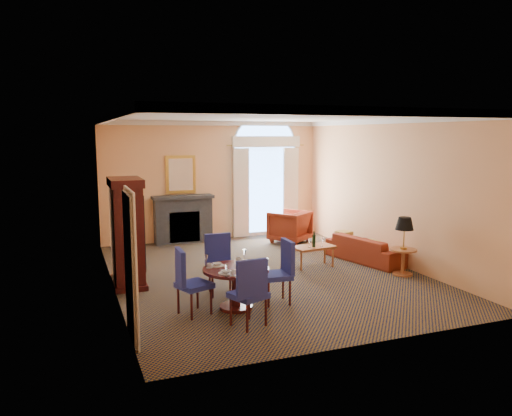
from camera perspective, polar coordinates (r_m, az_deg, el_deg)
name	(u,v)px	position (r m, az deg, el deg)	size (l,w,h in m)	color
ground	(265,273)	(10.39, 0.99, -7.49)	(7.50, 7.50, 0.00)	black
room_envelope	(252,150)	(10.61, -0.45, 6.59)	(6.04, 7.52, 3.45)	#F7B376
armoire	(127,234)	(9.70, -14.54, -2.92)	(0.59, 1.04, 2.04)	black
dining_table	(236,278)	(8.24, -2.31, -8.02)	(1.09, 1.09, 0.89)	black
dining_chair_north	(220,260)	(9.05, -4.18, -5.92)	(0.54, 0.54, 1.07)	navy
dining_chair_south	(250,288)	(7.40, -0.69, -9.18)	(0.62, 0.62, 1.07)	navy
dining_chair_east	(282,267)	(8.54, 2.96, -6.78)	(0.53, 0.52, 1.07)	navy
dining_chair_west	(188,278)	(8.00, -7.81, -7.89)	(0.61, 0.61, 1.07)	navy
sofa	(367,249)	(11.60, 12.56, -4.56)	(1.95, 0.76, 0.57)	maroon
armchair	(290,227)	(13.26, 3.87, -2.12)	(0.91, 0.94, 0.85)	maroon
coffee_table	(314,247)	(10.88, 6.60, -4.50)	(0.96, 0.61, 0.80)	#A85C32
side_table	(404,238)	(10.55, 16.55, -3.35)	(0.54, 0.54, 1.17)	#A85C32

